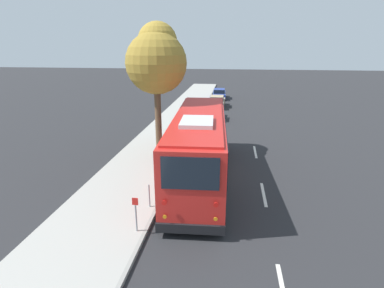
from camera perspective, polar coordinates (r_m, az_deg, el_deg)
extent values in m
plane|color=#28282B|center=(16.28, 3.41, -5.89)|extent=(160.00, 160.00, 0.00)
cube|color=#A3A099|center=(16.98, -10.27, -4.85)|extent=(80.00, 3.99, 0.15)
cube|color=gray|center=(16.49, -3.38, -5.29)|extent=(80.00, 0.14, 0.15)
cube|color=red|center=(15.32, 1.40, -0.20)|extent=(10.90, 3.02, 3.04)
cube|color=black|center=(15.80, 1.37, -4.96)|extent=(10.95, 3.07, 0.28)
cube|color=black|center=(15.12, 1.42, 2.21)|extent=(10.02, 3.06, 1.46)
cube|color=black|center=(20.38, 2.30, 6.36)|extent=(0.14, 2.15, 1.53)
cube|color=black|center=(9.98, -0.37, -5.68)|extent=(0.13, 1.97, 1.17)
cube|color=black|center=(20.25, 2.33, 8.33)|extent=(0.13, 1.77, 0.22)
cube|color=red|center=(14.90, 1.45, 5.51)|extent=(10.23, 2.75, 0.10)
cube|color=silver|center=(13.00, 0.97, 4.19)|extent=(2.05, 1.49, 0.20)
cube|color=black|center=(20.91, 2.24, 0.97)|extent=(0.23, 2.48, 0.36)
cube|color=black|center=(10.99, -0.36, -15.91)|extent=(0.23, 2.48, 0.36)
cylinder|color=red|center=(10.50, -5.31, -11.09)|extent=(0.04, 0.18, 0.18)
cylinder|color=orange|center=(10.78, -5.22, -13.64)|extent=(0.04, 0.14, 0.14)
cylinder|color=red|center=(10.36, 4.59, -11.49)|extent=(0.04, 0.18, 0.18)
cylinder|color=orange|center=(10.64, 4.51, -14.06)|extent=(0.04, 0.14, 0.14)
cube|color=white|center=(20.96, 0.00, 1.52)|extent=(0.06, 0.32, 0.18)
cube|color=white|center=(20.89, 4.50, 1.41)|extent=(0.06, 0.32, 0.18)
cube|color=black|center=(20.08, -1.71, 7.04)|extent=(0.07, 0.10, 0.24)
cylinder|color=black|center=(18.82, -1.34, -0.81)|extent=(1.04, 0.35, 1.03)
cylinder|color=slate|center=(18.82, -1.34, -0.81)|extent=(0.48, 0.34, 0.46)
cylinder|color=black|center=(18.73, 5.22, -0.98)|extent=(1.04, 0.35, 1.03)
cylinder|color=slate|center=(18.73, 5.22, -0.98)|extent=(0.48, 0.34, 0.46)
cylinder|color=black|center=(13.14, -4.17, -9.58)|extent=(1.04, 0.35, 1.03)
cylinder|color=slate|center=(13.14, -4.17, -9.58)|extent=(0.48, 0.34, 0.46)
cylinder|color=black|center=(13.01, 5.38, -9.92)|extent=(1.04, 0.35, 1.03)
cylinder|color=slate|center=(13.01, 5.38, -9.92)|extent=(0.48, 0.34, 0.46)
cube|color=slate|center=(28.48, 3.72, 5.56)|extent=(4.27, 1.78, 0.60)
cube|color=black|center=(28.26, 3.72, 6.58)|extent=(2.04, 1.49, 0.48)
cube|color=slate|center=(28.21, 3.73, 7.06)|extent=(1.96, 1.46, 0.05)
cube|color=black|center=(30.60, 4.11, 6.04)|extent=(0.12, 1.62, 0.20)
cube|color=black|center=(26.46, 3.25, 4.15)|extent=(0.12, 1.62, 0.20)
cylinder|color=black|center=(29.88, 2.51, 5.88)|extent=(0.61, 0.22, 0.61)
cylinder|color=slate|center=(29.88, 2.51, 5.88)|extent=(0.28, 0.23, 0.27)
cylinder|color=black|center=(29.75, 5.42, 5.76)|extent=(0.61, 0.22, 0.61)
cylinder|color=slate|center=(29.75, 5.42, 5.76)|extent=(0.28, 0.23, 0.27)
cylinder|color=black|center=(27.30, 1.85, 4.71)|extent=(0.61, 0.22, 0.61)
cylinder|color=slate|center=(27.30, 1.85, 4.71)|extent=(0.28, 0.23, 0.27)
cylinder|color=black|center=(27.15, 5.03, 4.58)|extent=(0.61, 0.22, 0.61)
cylinder|color=slate|center=(27.15, 5.03, 4.58)|extent=(0.28, 0.23, 0.27)
cube|color=tan|center=(34.77, 4.78, 7.82)|extent=(4.18, 1.73, 0.61)
cube|color=black|center=(34.57, 4.80, 8.67)|extent=(1.99, 1.48, 0.48)
cube|color=tan|center=(34.53, 4.81, 9.06)|extent=(1.91, 1.44, 0.05)
cube|color=black|center=(36.87, 4.99, 8.08)|extent=(0.10, 1.63, 0.20)
cube|color=black|center=(32.74, 4.53, 6.82)|extent=(0.10, 1.63, 0.20)
cylinder|color=black|center=(36.14, 3.69, 7.99)|extent=(0.61, 0.21, 0.61)
cylinder|color=slate|center=(36.14, 3.69, 7.99)|extent=(0.28, 0.22, 0.27)
cylinder|color=black|center=(36.05, 6.14, 7.90)|extent=(0.61, 0.21, 0.61)
cylinder|color=slate|center=(36.05, 6.14, 7.90)|extent=(0.28, 0.22, 0.27)
cylinder|color=black|center=(33.56, 3.31, 7.22)|extent=(0.61, 0.21, 0.61)
cylinder|color=slate|center=(33.56, 3.31, 7.22)|extent=(0.28, 0.22, 0.27)
cylinder|color=black|center=(33.46, 5.95, 7.12)|extent=(0.61, 0.21, 0.61)
cylinder|color=slate|center=(33.46, 5.95, 7.12)|extent=(0.28, 0.22, 0.27)
cube|color=navy|center=(40.64, 5.22, 9.29)|extent=(4.46, 1.81, 0.61)
cube|color=black|center=(40.45, 5.24, 10.03)|extent=(2.13, 1.50, 0.48)
cube|color=navy|center=(40.41, 5.25, 10.37)|extent=(2.05, 1.46, 0.05)
cube|color=black|center=(42.87, 5.24, 9.47)|extent=(0.14, 1.60, 0.20)
cube|color=black|center=(38.48, 5.17, 8.49)|extent=(0.14, 1.60, 0.20)
cylinder|color=black|center=(42.05, 4.20, 9.40)|extent=(0.62, 0.22, 0.61)
cylinder|color=slate|center=(42.05, 4.20, 9.40)|extent=(0.28, 0.23, 0.28)
cylinder|color=black|center=(42.04, 6.26, 9.34)|extent=(0.62, 0.22, 0.61)
cylinder|color=slate|center=(42.04, 6.26, 9.34)|extent=(0.28, 0.23, 0.28)
cylinder|color=black|center=(39.30, 4.08, 8.80)|extent=(0.62, 0.22, 0.61)
cylinder|color=slate|center=(39.30, 4.08, 8.80)|extent=(0.28, 0.23, 0.28)
cylinder|color=black|center=(39.29, 6.29, 8.74)|extent=(0.62, 0.22, 0.61)
cylinder|color=slate|center=(39.29, 6.29, 8.74)|extent=(0.28, 0.23, 0.28)
cylinder|color=brown|center=(18.71, -6.44, 4.60)|extent=(0.39, 0.39, 4.27)
sphere|color=olive|center=(18.22, -6.82, 15.05)|extent=(3.61, 3.61, 3.61)
sphere|color=#A58431|center=(18.64, -6.60, 18.73)|extent=(2.35, 2.35, 2.35)
cylinder|color=gray|center=(11.35, -10.59, -13.70)|extent=(0.06, 0.06, 1.07)
cube|color=red|center=(11.01, -10.80, -10.70)|extent=(0.02, 0.22, 0.28)
cylinder|color=gray|center=(12.83, -8.14, -9.71)|extent=(0.06, 0.06, 1.02)
cylinder|color=#99999E|center=(23.73, -1.17, 3.10)|extent=(0.22, 0.22, 0.65)
sphere|color=#99999E|center=(23.63, -1.18, 4.00)|extent=(0.20, 0.20, 0.20)
cube|color=silver|center=(14.64, 13.49, -9.28)|extent=(2.40, 0.14, 0.01)
cube|color=silver|center=(20.14, 11.95, -1.47)|extent=(2.40, 0.14, 0.01)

